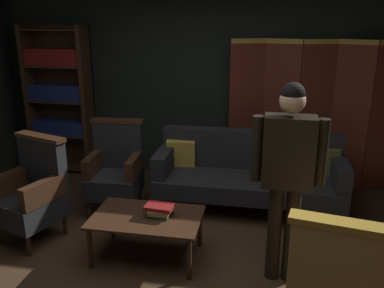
{
  "coord_description": "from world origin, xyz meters",
  "views": [
    {
      "loc": [
        0.73,
        -3.03,
        2.19
      ],
      "look_at": [
        0.0,
        0.8,
        0.95
      ],
      "focal_mm": 38.42,
      "sensor_mm": 36.0,
      "label": 1
    }
  ],
  "objects_px": {
    "book_green_cloth": "(160,214)",
    "book_tan_leather": "(160,211)",
    "armchair_gilt_accent": "(334,285)",
    "bookshelf": "(60,96)",
    "armchair_wing_left": "(33,192)",
    "armchair_wing_right": "(116,169)",
    "book_red_leather": "(159,207)",
    "folding_screen": "(314,113)",
    "coffee_table": "(147,221)",
    "velvet_couch": "(249,171)",
    "standing_figure": "(288,167)"
  },
  "relations": [
    {
      "from": "velvet_couch",
      "to": "armchair_wing_right",
      "type": "xyz_separation_m",
      "value": [
        -1.5,
        -0.33,
        0.04
      ]
    },
    {
      "from": "armchair_gilt_accent",
      "to": "book_tan_leather",
      "type": "xyz_separation_m",
      "value": [
        -1.41,
        0.86,
        -0.02
      ]
    },
    {
      "from": "velvet_couch",
      "to": "book_green_cloth",
      "type": "height_order",
      "value": "velvet_couch"
    },
    {
      "from": "coffee_table",
      "to": "book_tan_leather",
      "type": "bearing_deg",
      "value": 15.55
    },
    {
      "from": "folding_screen",
      "to": "velvet_couch",
      "type": "xyz_separation_m",
      "value": [
        -0.76,
        -0.81,
        -0.53
      ]
    },
    {
      "from": "coffee_table",
      "to": "armchair_wing_left",
      "type": "relative_size",
      "value": 0.96
    },
    {
      "from": "armchair_wing_right",
      "to": "book_tan_leather",
      "type": "distance_m",
      "value": 1.15
    },
    {
      "from": "armchair_gilt_accent",
      "to": "armchair_wing_right",
      "type": "relative_size",
      "value": 1.0
    },
    {
      "from": "standing_figure",
      "to": "book_red_leather",
      "type": "distance_m",
      "value": 1.23
    },
    {
      "from": "armchair_wing_left",
      "to": "book_tan_leather",
      "type": "relative_size",
      "value": 5.53
    },
    {
      "from": "standing_figure",
      "to": "folding_screen",
      "type": "bearing_deg",
      "value": 79.38
    },
    {
      "from": "bookshelf",
      "to": "book_tan_leather",
      "type": "bearing_deg",
      "value": -44.87
    },
    {
      "from": "velvet_couch",
      "to": "book_green_cloth",
      "type": "bearing_deg",
      "value": -121.89
    },
    {
      "from": "armchair_wing_left",
      "to": "armchair_wing_right",
      "type": "xyz_separation_m",
      "value": [
        0.59,
        0.75,
        0.0
      ]
    },
    {
      "from": "standing_figure",
      "to": "book_red_leather",
      "type": "relative_size",
      "value": 6.73
    },
    {
      "from": "velvet_couch",
      "to": "coffee_table",
      "type": "bearing_deg",
      "value": -124.95
    },
    {
      "from": "bookshelf",
      "to": "standing_figure",
      "type": "height_order",
      "value": "bookshelf"
    },
    {
      "from": "coffee_table",
      "to": "standing_figure",
      "type": "xyz_separation_m",
      "value": [
        1.22,
        -0.1,
        0.65
      ]
    },
    {
      "from": "armchair_wing_left",
      "to": "velvet_couch",
      "type": "bearing_deg",
      "value": 27.41
    },
    {
      "from": "coffee_table",
      "to": "standing_figure",
      "type": "distance_m",
      "value": 1.38
    },
    {
      "from": "armchair_wing_right",
      "to": "bookshelf",
      "type": "bearing_deg",
      "value": 138.2
    },
    {
      "from": "armchair_wing_left",
      "to": "book_red_leather",
      "type": "relative_size",
      "value": 4.11
    },
    {
      "from": "folding_screen",
      "to": "standing_figure",
      "type": "distance_m",
      "value": 2.18
    },
    {
      "from": "standing_figure",
      "to": "book_green_cloth",
      "type": "bearing_deg",
      "value": 173.31
    },
    {
      "from": "book_tan_leather",
      "to": "book_red_leather",
      "type": "height_order",
      "value": "book_red_leather"
    },
    {
      "from": "armchair_wing_right",
      "to": "folding_screen",
      "type": "bearing_deg",
      "value": 26.73
    },
    {
      "from": "folding_screen",
      "to": "coffee_table",
      "type": "distance_m",
      "value": 2.68
    },
    {
      "from": "armchair_gilt_accent",
      "to": "bookshelf",
      "type": "bearing_deg",
      "value": 140.18
    },
    {
      "from": "armchair_wing_left",
      "to": "standing_figure",
      "type": "distance_m",
      "value": 2.51
    },
    {
      "from": "velvet_couch",
      "to": "armchair_gilt_accent",
      "type": "xyz_separation_m",
      "value": [
        0.66,
        -2.06,
        0.04
      ]
    },
    {
      "from": "bookshelf",
      "to": "standing_figure",
      "type": "distance_m",
      "value": 3.69
    },
    {
      "from": "armchair_wing_left",
      "to": "armchair_wing_right",
      "type": "bearing_deg",
      "value": 52.11
    },
    {
      "from": "folding_screen",
      "to": "armchair_wing_left",
      "type": "bearing_deg",
      "value": -146.39
    },
    {
      "from": "armchair_wing_left",
      "to": "book_green_cloth",
      "type": "height_order",
      "value": "armchair_wing_left"
    },
    {
      "from": "armchair_wing_right",
      "to": "book_red_leather",
      "type": "xyz_separation_m",
      "value": [
        0.75,
        -0.87,
        0.02
      ]
    },
    {
      "from": "folding_screen",
      "to": "book_tan_leather",
      "type": "bearing_deg",
      "value": -126.81
    },
    {
      "from": "velvet_couch",
      "to": "book_tan_leather",
      "type": "xyz_separation_m",
      "value": [
        -0.75,
        -1.2,
        0.02
      ]
    },
    {
      "from": "folding_screen",
      "to": "book_red_leather",
      "type": "xyz_separation_m",
      "value": [
        -1.5,
        -2.01,
        -0.48
      ]
    },
    {
      "from": "bookshelf",
      "to": "armchair_wing_right",
      "type": "bearing_deg",
      "value": -41.8
    },
    {
      "from": "velvet_couch",
      "to": "standing_figure",
      "type": "bearing_deg",
      "value": -75.06
    },
    {
      "from": "book_green_cloth",
      "to": "folding_screen",
      "type": "bearing_deg",
      "value": 53.19
    },
    {
      "from": "bookshelf",
      "to": "velvet_couch",
      "type": "bearing_deg",
      "value": -15.35
    },
    {
      "from": "book_green_cloth",
      "to": "book_tan_leather",
      "type": "distance_m",
      "value": 0.03
    },
    {
      "from": "folding_screen",
      "to": "standing_figure",
      "type": "relative_size",
      "value": 1.26
    },
    {
      "from": "bookshelf",
      "to": "velvet_couch",
      "type": "distance_m",
      "value": 2.87
    },
    {
      "from": "armchair_gilt_accent",
      "to": "standing_figure",
      "type": "bearing_deg",
      "value": 112.86
    },
    {
      "from": "book_green_cloth",
      "to": "bookshelf",
      "type": "bearing_deg",
      "value": 135.13
    },
    {
      "from": "standing_figure",
      "to": "book_tan_leather",
      "type": "height_order",
      "value": "standing_figure"
    },
    {
      "from": "armchair_wing_left",
      "to": "book_green_cloth",
      "type": "distance_m",
      "value": 1.35
    },
    {
      "from": "book_green_cloth",
      "to": "book_tan_leather",
      "type": "height_order",
      "value": "book_tan_leather"
    }
  ]
}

